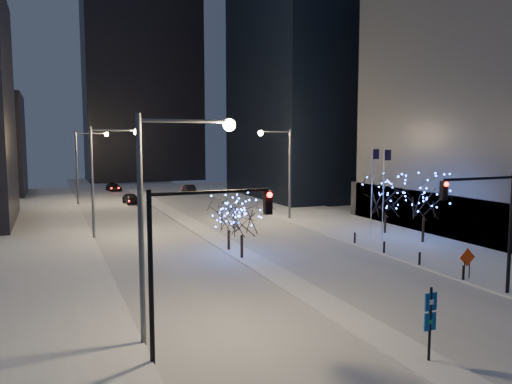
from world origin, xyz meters
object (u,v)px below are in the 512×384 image
street_lamp_w_near (165,196)px  holiday_tree_plaza_near (424,199)px  car_mid (189,189)px  holiday_tree_median_near (242,216)px  holiday_tree_median_far (229,216)px  traffic_signal_west (189,244)px  street_lamp_w_mid (104,166)px  wayfinding_sign (430,317)px  construction_sign (467,260)px  car_far (114,187)px  traffic_signal_east (491,215)px  street_lamp_w_far (85,157)px  car_near (131,199)px  street_lamp_east (282,162)px  holiday_tree_plaza_far (386,196)px

street_lamp_w_near → holiday_tree_plaza_near: 27.69m
car_mid → holiday_tree_median_near: holiday_tree_median_near is taller
holiday_tree_median_far → traffic_signal_west: bearing=-114.1°
street_lamp_w_mid → holiday_tree_plaza_near: 28.03m
traffic_signal_west → holiday_tree_median_near: 16.88m
street_lamp_w_mid → wayfinding_sign: street_lamp_w_mid is taller
holiday_tree_median_far → construction_sign: size_ratio=2.12×
car_mid → car_far: bearing=-35.1°
car_mid → holiday_tree_median_far: size_ratio=1.05×
street_lamp_w_near → traffic_signal_east: size_ratio=1.43×
car_far → construction_sign: bearing=-87.6°
street_lamp_w_far → construction_sign: size_ratio=5.13×
holiday_tree_median_near → holiday_tree_median_far: (0.00, 2.91, -0.43)m
car_mid → holiday_tree_median_far: (-8.19, -42.81, 2.16)m
street_lamp_w_far → holiday_tree_median_far: size_ratio=2.42×
traffic_signal_west → car_mid: 62.79m
street_lamp_w_near → street_lamp_w_mid: 25.00m
street_lamp_w_mid → street_lamp_w_far: 25.00m
car_near → holiday_tree_median_far: (2.70, -32.48, 2.14)m
street_lamp_w_mid → street_lamp_east: 19.26m
traffic_signal_west → holiday_tree_plaza_near: size_ratio=1.23×
holiday_tree_median_far → street_lamp_w_far: bearing=103.8°
holiday_tree_median_far → wayfinding_sign: (0.67, -21.93, -0.96)m
traffic_signal_west → car_far: 69.11m
holiday_tree_plaza_near → traffic_signal_east: bearing=-117.7°
holiday_tree_median_far → holiday_tree_plaza_far: size_ratio=0.73×
car_mid → holiday_tree_median_near: bearing=81.6°
street_lamp_w_far → car_mid: bearing=27.2°
car_far → holiday_tree_median_near: (2.82, -53.97, 2.65)m
holiday_tree_median_far → holiday_tree_plaza_near: 16.74m
street_lamp_w_far → car_near: (5.74, -1.78, -5.76)m
street_lamp_w_far → holiday_tree_plaza_far: (24.36, -33.20, -2.87)m
holiday_tree_median_far → car_mid: bearing=79.2°
holiday_tree_plaza_far → holiday_tree_median_near: bearing=-166.0°
traffic_signal_east → wayfinding_sign: (-8.77, -5.19, -2.84)m
street_lamp_w_mid → holiday_tree_median_near: (8.44, -12.18, -3.19)m
car_near → construction_sign: size_ratio=2.22×
street_lamp_east → car_far: street_lamp_east is taller
wayfinding_sign → car_mid: bearing=83.5°
street_lamp_w_far → holiday_tree_median_far: bearing=-76.2°
car_near → car_mid: 15.01m
traffic_signal_east → car_mid: 59.70m
street_lamp_w_mid → traffic_signal_west: bearing=-88.9°
wayfinding_sign → holiday_tree_plaza_far: bearing=56.6°
car_far → holiday_tree_plaza_far: (18.74, -50.00, 2.97)m
street_lamp_east → holiday_tree_median_near: 18.77m
street_lamp_east → wayfinding_sign: 35.89m
street_lamp_w_far → holiday_tree_median_far: (8.44, -34.26, -3.62)m
holiday_tree_plaza_far → construction_sign: (-4.80, -14.65, -2.30)m
car_near → holiday_tree_median_near: bearing=-91.5°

